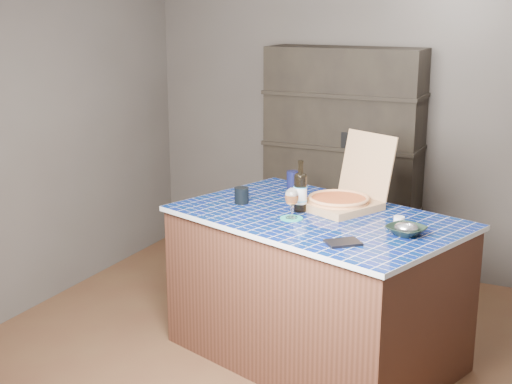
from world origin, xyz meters
The scene contains 14 objects.
room centered at (0.00, 0.00, 1.25)m, with size 3.50×3.50×3.50m.
shelving_unit centered at (0.00, 1.53, 0.90)m, with size 1.20×0.41×1.80m.
kitchen_island centered at (0.34, 0.08, 0.45)m, with size 1.90×1.51×0.91m.
pizza_box centered at (0.42, 0.29, 0.97)m, with size 0.57×0.61×0.44m.
mead_bottle centered at (0.21, 0.11, 1.03)m, with size 0.08×0.08×0.31m.
teal_trivet centered at (0.23, -0.05, 0.91)m, with size 0.13×0.13×0.01m, color teal.
wine_glass centered at (0.23, -0.05, 1.04)m, with size 0.08×0.08×0.18m.
tumbler centered at (-0.18, 0.12, 0.96)m, with size 0.09×0.09×0.10m, color black.
dvd_case centered at (0.65, -0.35, 0.91)m, with size 0.13×0.18×0.01m, color black.
bowl centered at (0.90, -0.06, 0.93)m, with size 0.20×0.20×0.05m, color black.
foil_contents centered at (0.90, -0.06, 0.95)m, with size 0.13×0.11×0.06m, color #B2B2BE.
white_jar centered at (0.83, 0.08, 0.93)m, with size 0.06×0.06×0.05m, color white.
navy_cup centered at (-0.03, 0.58, 0.97)m, with size 0.08×0.08×0.12m, color black.
green_trivet centered at (0.23, 0.49, 0.91)m, with size 0.20×0.20×0.01m, color #71B426.
Camera 1 is at (1.76, -3.71, 2.11)m, focal length 50.00 mm.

